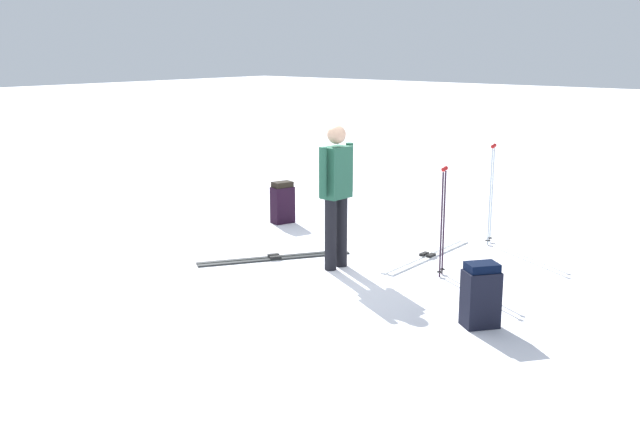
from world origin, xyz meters
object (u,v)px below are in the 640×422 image
(ski_poles_planted_near, at_px, (491,189))
(ski_poles_planted_far, at_px, (443,216))
(ski_pair_far, at_px, (274,258))
(skier_standing, at_px, (336,189))
(backpack_large_dark, at_px, (283,203))
(backpack_bright, at_px, (481,295))
(ski_pair_near, at_px, (427,256))

(ski_poles_planted_near, distance_m, ski_poles_planted_far, 1.65)
(ski_pair_far, xyz_separation_m, ski_poles_planted_far, (0.74, -1.93, 0.69))
(skier_standing, distance_m, backpack_large_dark, 2.48)
(backpack_bright, bearing_deg, ski_pair_near, 44.09)
(ski_pair_near, distance_m, ski_poles_planted_far, 1.02)
(backpack_bright, height_order, ski_poles_planted_near, ski_poles_planted_near)
(ski_poles_planted_far, bearing_deg, ski_poles_planted_near, 8.49)
(skier_standing, distance_m, ski_pair_near, 1.55)
(ski_pair_near, xyz_separation_m, ski_pair_far, (-1.29, 1.41, -0.00))
(ski_pair_near, height_order, ski_poles_planted_far, ski_poles_planted_far)
(skier_standing, relative_size, ski_pair_near, 0.90)
(skier_standing, bearing_deg, ski_poles_planted_near, -21.93)
(backpack_large_dark, height_order, backpack_bright, backpack_large_dark)
(ski_pair_far, height_order, backpack_large_dark, backpack_large_dark)
(backpack_large_dark, bearing_deg, skier_standing, -121.73)
(ski_pair_far, xyz_separation_m, ski_poles_planted_near, (2.37, -1.69, 0.73))
(ski_pair_far, distance_m, backpack_large_dark, 1.93)
(backpack_large_dark, bearing_deg, ski_pair_near, -93.87)
(skier_standing, relative_size, ski_pair_far, 0.99)
(backpack_bright, xyz_separation_m, ski_poles_planted_near, (2.75, 1.34, 0.44))
(ski_poles_planted_far, bearing_deg, skier_standing, 115.71)
(backpack_bright, bearing_deg, ski_poles_planted_near, 25.94)
(ski_pair_near, height_order, ski_pair_far, same)
(skier_standing, xyz_separation_m, backpack_large_dark, (1.26, 2.04, -0.65))
(ski_pair_far, distance_m, ski_poles_planted_near, 3.00)
(backpack_bright, bearing_deg, ski_poles_planted_far, 44.33)
(backpack_bright, bearing_deg, skier_standing, 75.23)
(backpack_bright, distance_m, ski_poles_planted_far, 1.62)
(ski_pair_near, bearing_deg, backpack_large_dark, 86.13)
(ski_poles_planted_near, xyz_separation_m, ski_poles_planted_far, (-1.63, -0.24, -0.03))
(skier_standing, height_order, backpack_bright, skier_standing)
(skier_standing, height_order, ski_poles_planted_near, skier_standing)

